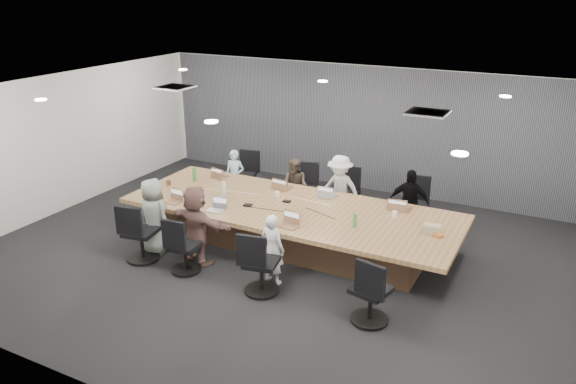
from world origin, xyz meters
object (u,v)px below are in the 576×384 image
at_px(chair_3, 413,208).
at_px(laptop_6, 289,226).
at_px(person_0, 235,176).
at_px(person_4, 154,216).
at_px(chair_2, 346,197).
at_px(chair_4, 141,236).
at_px(canvas_bag, 432,229).
at_px(chair_7, 371,295).
at_px(laptop_1, 283,187).
at_px(person_5, 196,225).
at_px(bottle_green_right, 355,221).
at_px(chair_6, 261,267).
at_px(bottle_clear, 224,188).
at_px(laptop_2, 329,195).
at_px(person_2, 340,189).
at_px(chair_1, 303,192).
at_px(laptop_0, 220,176).
at_px(mug_brown, 169,182).
at_px(chair_0, 244,179).
at_px(laptop_3, 400,208).
at_px(person_6, 272,249).
at_px(person_1, 295,187).
at_px(laptop_5, 215,211).
at_px(conference_table, 291,224).
at_px(chair_5, 185,250).
at_px(person_3, 409,203).
at_px(laptop_4, 173,202).
at_px(bottle_green_left, 194,174).
at_px(stapler, 292,218).
at_px(snack_packet, 438,235).

distance_m(chair_3, laptop_6, 2.88).
relative_size(person_0, person_4, 0.85).
xyz_separation_m(chair_2, chair_4, (-2.37, -3.40, 0.03)).
xyz_separation_m(person_4, canvas_bag, (4.49, 1.38, 0.13)).
bearing_deg(chair_7, laptop_1, 149.88).
distance_m(person_5, bottle_green_right, 2.62).
xyz_separation_m(chair_6, bottle_clear, (-1.79, 1.71, 0.43)).
xyz_separation_m(chair_4, laptop_2, (2.37, 2.50, 0.31)).
bearing_deg(person_5, person_4, 9.55).
bearing_deg(person_2, laptop_1, -145.50).
relative_size(chair_1, chair_7, 0.86).
relative_size(chair_6, laptop_0, 2.68).
height_order(chair_2, mug_brown, mug_brown).
bearing_deg(chair_0, laptop_6, 122.74).
bearing_deg(laptop_3, chair_2, -39.77).
bearing_deg(person_6, person_1, -63.13).
bearing_deg(laptop_2, mug_brown, 15.03).
bearing_deg(laptop_5, chair_0, 105.41).
relative_size(conference_table, chair_0, 7.19).
relative_size(laptop_1, laptop_2, 1.12).
height_order(chair_5, mug_brown, mug_brown).
bearing_deg(person_2, laptop_5, -119.18).
distance_m(person_3, laptop_6, 2.57).
relative_size(laptop_2, person_5, 0.22).
relative_size(chair_5, bottle_clear, 3.22).
height_order(person_0, bottle_green_right, person_0).
bearing_deg(person_0, person_2, -14.13).
xyz_separation_m(laptop_4, bottle_green_right, (3.32, 0.48, 0.10)).
bearing_deg(bottle_green_left, person_2, 19.84).
xyz_separation_m(laptop_6, canvas_bag, (2.14, 0.83, 0.06)).
bearing_deg(conference_table, chair_6, -77.68).
bearing_deg(chair_2, chair_0, 0.46).
height_order(bottle_green_right, mug_brown, bottle_green_right).
xyz_separation_m(chair_0, person_6, (2.40, -3.05, 0.16)).
bearing_deg(chair_0, mug_brown, 59.84).
relative_size(person_0, stapler, 6.89).
xyz_separation_m(conference_table, laptop_3, (1.77, 0.80, 0.35)).
bearing_deg(bottle_clear, person_0, 114.81).
bearing_deg(person_1, laptop_3, -9.16).
xyz_separation_m(chair_4, laptop_1, (1.40, 2.50, 0.31)).
bearing_deg(laptop_5, bottle_clear, 107.29).
relative_size(conference_table, chair_3, 7.19).
height_order(laptop_1, person_4, person_4).
distance_m(laptop_4, canvas_bag, 4.57).
xyz_separation_m(chair_5, person_4, (-0.91, 0.35, 0.30)).
relative_size(bottle_green_left, snack_packet, 1.51).
height_order(laptop_2, laptop_5, same).
bearing_deg(laptop_4, bottle_green_right, 13.43).
bearing_deg(laptop_1, chair_5, 85.15).
bearing_deg(person_2, chair_2, 95.00).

